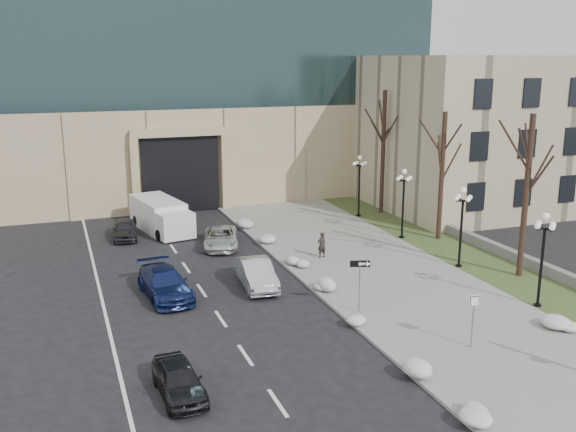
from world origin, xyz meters
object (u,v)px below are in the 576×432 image
car_a (179,380)px  lamppost_a (543,247)px  car_e (125,229)px  one_way_sign (363,270)px  pedestrian (322,245)px  car_b (257,274)px  lamppost_c (404,194)px  box_truck (161,216)px  lamppost_b (462,216)px  keep_sign (474,310)px  car_c (165,283)px  lamppost_d (359,178)px  car_d (221,238)px

car_a → lamppost_a: 18.25m
car_e → one_way_sign: bearing=-56.7°
pedestrian → lamppost_a: 12.92m
car_b → car_a: bearing=-116.8°
lamppost_a → lamppost_c: bearing=90.0°
one_way_sign → car_e: bearing=137.6°
car_a → lamppost_c: lamppost_c is taller
box_truck → one_way_sign: one_way_sign is taller
lamppost_b → one_way_sign: bearing=-153.1°
one_way_sign → keep_sign: one_way_sign is taller
car_c → car_e: bearing=88.2°
car_e → lamppost_d: 17.57m
box_truck → lamppost_a: 25.55m
car_c → lamppost_c: 17.68m
car_c → lamppost_b: lamppost_b is taller
box_truck → lamppost_b: (14.74, -14.28, 2.03)m
box_truck → lamppost_a: size_ratio=1.50×
pedestrian → car_d: bearing=-53.7°
car_d → lamppost_b: 15.01m
car_e → box_truck: box_truck is taller
box_truck → pedestrian: bearing=-62.8°
car_c → lamppost_b: bearing=-9.4°
car_d → car_a: bearing=-94.9°
pedestrian → keep_sign: bearing=82.7°
one_way_sign → lamppost_b: size_ratio=0.56×
car_b → box_truck: size_ratio=0.62×
lamppost_b → lamppost_a: bearing=-90.0°
lamppost_c → lamppost_d: 6.50m
car_a → car_e: 21.87m
car_d → one_way_sign: bearing=-60.9°
keep_sign → lamppost_c: bearing=70.4°
car_d → lamppost_a: (11.86, -15.38, 2.44)m
car_e → one_way_sign: (9.07, -17.31, 1.54)m
keep_sign → car_c: bearing=136.7°
lamppost_a → car_d: bearing=127.6°
lamppost_d → lamppost_c: bearing=-90.0°
car_c → lamppost_d: (16.72, 11.75, 2.35)m
car_b → keep_sign: bearing=-54.7°
car_b → pedestrian: bearing=36.9°
car_c → car_b: bearing=-7.6°
car_a → lamppost_c: size_ratio=0.77×
car_d → lamppost_c: 12.34m
car_d → car_e: (-5.55, 4.21, 0.01)m
car_b → lamppost_c: size_ratio=0.93×
car_d → lamppost_d: 12.79m
car_c → car_d: size_ratio=1.10×
car_e → lamppost_a: size_ratio=0.80×
car_d → lamppost_b: (11.86, -8.88, 2.44)m
car_d → lamppost_b: lamppost_b is taller
car_a → lamppost_b: (17.94, 8.77, 2.45)m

